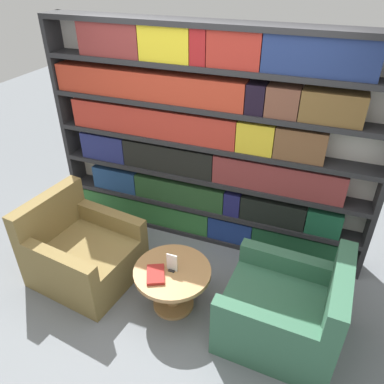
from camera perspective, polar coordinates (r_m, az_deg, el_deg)
name	(u,v)px	position (r m, az deg, el deg)	size (l,w,h in m)	color
ground_plane	(161,311)	(3.70, -4.78, -17.62)	(14.00, 14.00, 0.00)	slate
bookshelf	(205,144)	(3.92, 1.97, 7.29)	(3.45, 0.30, 2.34)	silver
armchair_left	(82,253)	(3.97, -16.41, -8.89)	(1.04, 0.97, 0.86)	olive
armchair_right	(285,312)	(3.39, 14.02, -17.37)	(0.98, 0.90, 0.86)	#336047
coffee_table	(173,280)	(3.50, -2.96, -13.27)	(0.70, 0.70, 0.45)	#AD7F4C
table_sign	(172,264)	(3.36, -3.06, -10.84)	(0.10, 0.06, 0.18)	black
stray_book	(156,275)	(3.36, -5.58, -12.42)	(0.24, 0.28, 0.03)	maroon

